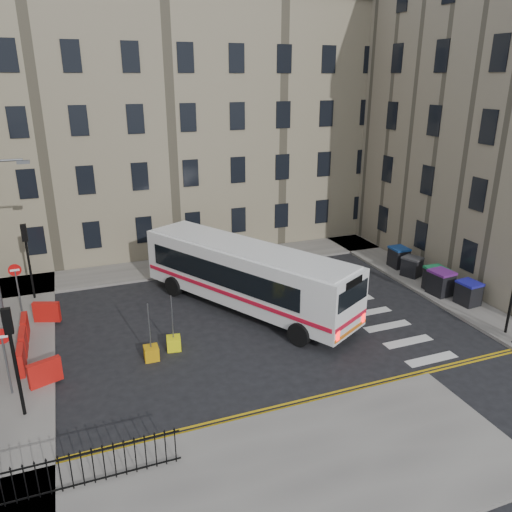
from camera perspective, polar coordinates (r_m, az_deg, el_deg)
ground at (r=25.41m, az=3.67°, el=-6.75°), size 120.00×120.00×0.00m
pavement_north at (r=31.51m, az=-12.95°, el=-1.67°), size 36.00×3.20×0.15m
pavement_east at (r=32.84m, az=15.17°, el=-0.97°), size 2.40×26.00×0.15m
pavement_sw at (r=15.70m, az=-5.51°, el=-26.23°), size 20.00×6.00×0.15m
terrace_north at (r=36.30m, az=-17.32°, el=14.66°), size 38.30×10.80×17.20m
traffic_light_nw at (r=28.50m, az=-24.71°, el=0.64°), size 0.28×0.22×4.10m
traffic_light_sw at (r=18.80m, az=-26.11°, el=-9.22°), size 0.28×0.22×4.10m
no_entry_north at (r=26.92m, az=-25.71°, el=-2.39°), size 0.60×0.08×3.00m
no_entry_south at (r=20.55m, az=-26.88°, el=-9.37°), size 0.60×0.08×3.00m
roadworks_barriers at (r=23.77m, az=-24.19°, el=-8.84°), size 1.66×6.26×1.00m
iron_railings at (r=16.41m, az=-23.16°, el=-22.39°), size 7.80×0.04×1.20m
bus at (r=25.33m, az=-1.13°, el=-2.05°), size 8.34×11.98×3.32m
wheelie_bin_a at (r=28.20m, az=23.10°, el=-3.90°), size 1.06×1.19×1.23m
wheelie_bin_b at (r=28.89m, az=20.36°, el=-2.85°), size 1.17×1.31×1.34m
wheelie_bin_c at (r=29.25m, az=19.91°, el=-2.51°), size 1.09×1.25×1.34m
wheelie_bin_d at (r=30.99m, az=17.38°, el=-1.15°), size 1.26×1.33×1.16m
wheelie_bin_e at (r=32.21m, az=15.99°, el=-0.12°), size 1.02×1.16×1.26m
bollard_yellow at (r=22.56m, az=-9.38°, el=-9.81°), size 0.68×0.68×0.60m
bollard_chevron at (r=22.01m, az=-11.87°, el=-10.80°), size 0.61×0.61×0.60m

